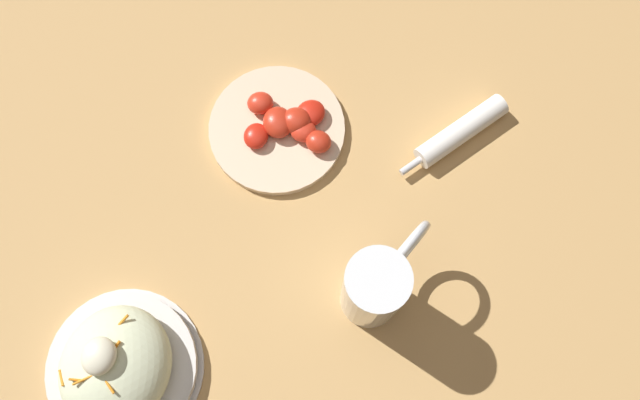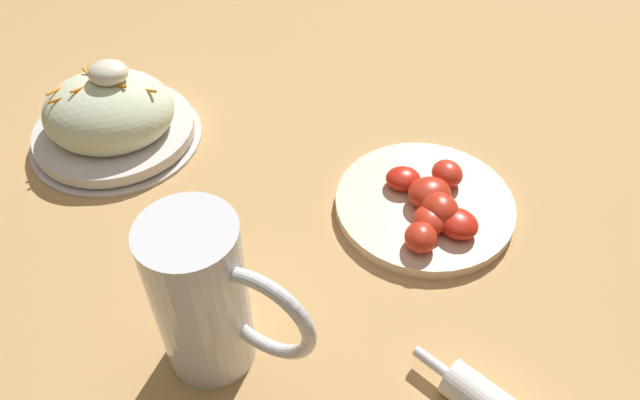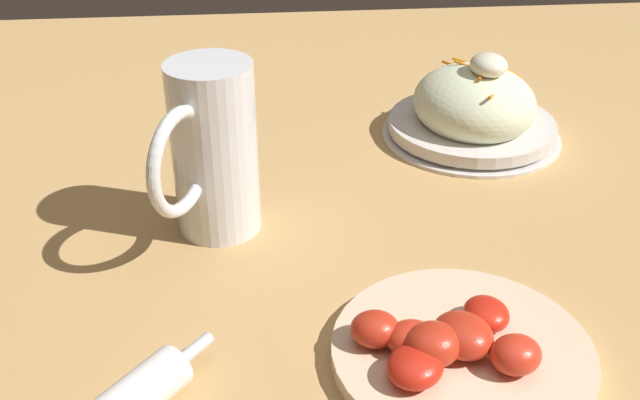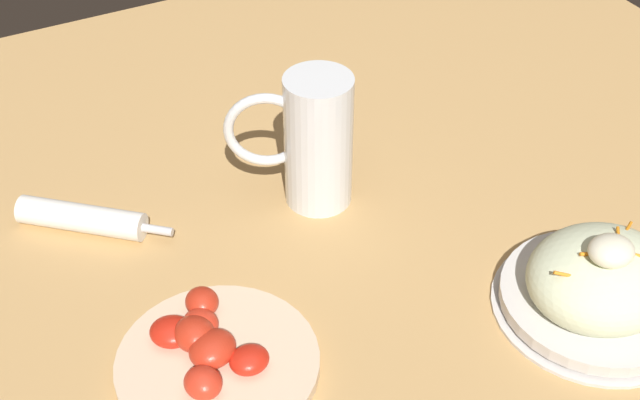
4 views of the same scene
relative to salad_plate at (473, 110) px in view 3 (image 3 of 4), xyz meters
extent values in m
plane|color=tan|center=(-0.19, 0.17, -0.04)|extent=(1.43, 1.43, 0.00)
cylinder|color=silver|center=(0.00, 0.00, -0.03)|extent=(0.22, 0.22, 0.01)
cylinder|color=silver|center=(0.00, 0.00, -0.02)|extent=(0.20, 0.20, 0.01)
ellipsoid|color=beige|center=(0.00, 0.00, 0.01)|extent=(0.16, 0.14, 0.08)
cylinder|color=orange|center=(-0.01, 0.00, 0.05)|extent=(0.01, 0.03, 0.01)
cylinder|color=orange|center=(-0.02, 0.00, 0.05)|extent=(0.02, 0.01, 0.01)
cylinder|color=orange|center=(-0.06, 0.00, 0.04)|extent=(0.02, 0.02, 0.01)
cylinder|color=orange|center=(0.05, 0.02, 0.04)|extent=(0.02, 0.01, 0.00)
cylinder|color=orange|center=(0.02, 0.01, 0.05)|extent=(0.02, 0.02, 0.01)
cylinder|color=orange|center=(0.03, -0.06, 0.03)|extent=(0.02, 0.02, 0.01)
cylinder|color=orange|center=(0.05, 0.00, 0.04)|extent=(0.02, 0.03, 0.01)
cylinder|color=orange|center=(0.03, -0.03, 0.05)|extent=(0.01, 0.02, 0.01)
cylinder|color=orange|center=(0.02, -0.02, 0.05)|extent=(0.02, 0.03, 0.00)
ellipsoid|color=#EFEACC|center=(-0.01, -0.01, 0.06)|extent=(0.05, 0.04, 0.03)
cylinder|color=white|center=(-0.17, 0.30, 0.05)|extent=(0.08, 0.08, 0.17)
cylinder|color=orange|center=(-0.17, 0.30, 0.02)|extent=(0.07, 0.07, 0.10)
cylinder|color=white|center=(-0.17, 0.30, 0.07)|extent=(0.07, 0.07, 0.01)
torus|color=white|center=(-0.23, 0.33, 0.07)|extent=(0.09, 0.05, 0.10)
cylinder|color=silver|center=(-0.37, 0.32, -0.02)|extent=(0.03, 0.03, 0.01)
cylinder|color=beige|center=(-0.39, 0.11, -0.03)|extent=(0.20, 0.20, 0.01)
ellipsoid|color=red|center=(-0.37, 0.18, -0.01)|extent=(0.04, 0.04, 0.03)
ellipsoid|color=red|center=(-0.39, 0.11, -0.01)|extent=(0.06, 0.06, 0.03)
ellipsoid|color=red|center=(-0.42, 0.15, -0.01)|extent=(0.06, 0.06, 0.02)
ellipsoid|color=red|center=(-0.41, 0.08, -0.01)|extent=(0.05, 0.05, 0.03)
ellipsoid|color=red|center=(-0.36, 0.09, -0.01)|extent=(0.04, 0.04, 0.02)
ellipsoid|color=red|center=(-0.39, 0.15, -0.01)|extent=(0.04, 0.05, 0.02)
ellipsoid|color=red|center=(-0.40, 0.14, -0.01)|extent=(0.05, 0.05, 0.03)
camera|label=1|loc=(-0.03, 0.27, 0.91)|focal=37.87mm
camera|label=2|loc=(-0.28, 0.59, 0.47)|focal=33.95mm
camera|label=3|loc=(-0.81, 0.26, 0.37)|focal=42.24mm
camera|label=4|loc=(-0.56, -0.43, 0.65)|focal=49.02mm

